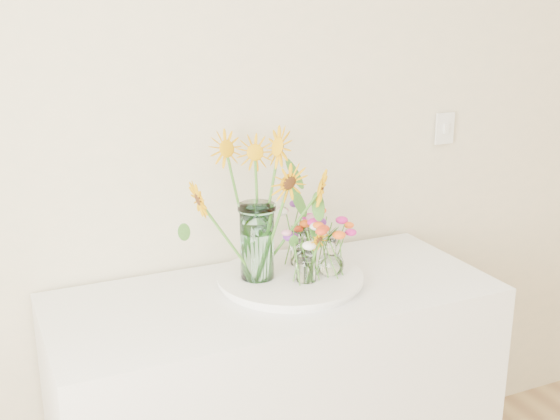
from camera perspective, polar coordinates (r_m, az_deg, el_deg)
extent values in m
cube|color=white|center=(2.42, -0.37, -16.41)|extent=(1.40, 0.60, 0.90)
cylinder|color=white|center=(2.26, 0.84, -5.74)|extent=(0.44, 0.44, 0.02)
cylinder|color=#B9F7E7|center=(2.19, -1.88, -2.60)|extent=(0.13, 0.13, 0.25)
cylinder|color=white|center=(2.19, 2.14, -4.57)|extent=(0.08, 0.08, 0.11)
cylinder|color=white|center=(2.33, 1.71, -3.08)|extent=(0.08, 0.08, 0.12)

